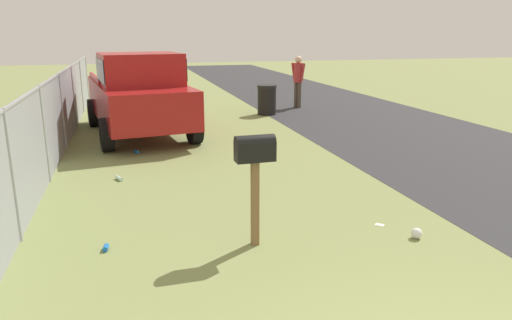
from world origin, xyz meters
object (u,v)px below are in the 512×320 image
(mailbox, at_px, (255,158))
(pickup_truck, at_px, (139,92))
(trash_bin, at_px, (267,100))
(pedestrian, at_px, (298,78))

(mailbox, xyz_separation_m, pickup_truck, (7.09, 1.15, -0.02))
(mailbox, bearing_deg, trash_bin, -18.85)
(pedestrian, bearing_deg, mailbox, 35.38)
(pickup_truck, bearing_deg, mailbox, 0.92)
(mailbox, relative_size, pickup_truck, 0.27)
(pickup_truck, relative_size, pedestrian, 2.88)
(pedestrian, bearing_deg, pickup_truck, -0.83)
(pickup_truck, height_order, pedestrian, pickup_truck)
(trash_bin, relative_size, pedestrian, 0.53)
(trash_bin, bearing_deg, mailbox, 162.89)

